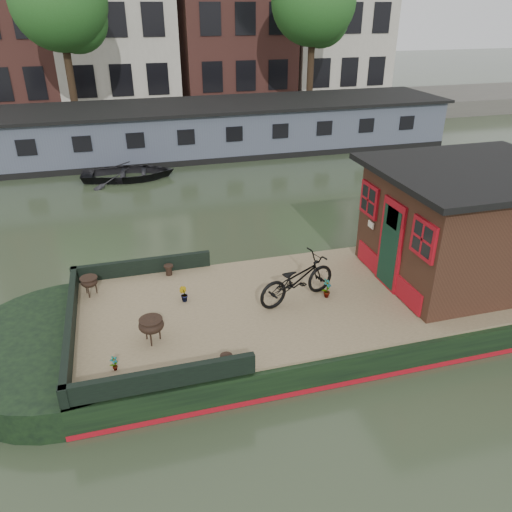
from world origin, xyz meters
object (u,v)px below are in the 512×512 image
object	(u,v)px
brazier_front	(152,330)
dinghy	(128,170)
potted_plant_a	(327,288)
bicycle	(297,279)
cabin	(467,223)
brazier_rear	(90,286)

from	to	relation	value
brazier_front	dinghy	world-z (taller)	brazier_front
potted_plant_a	bicycle	bearing A→B (deg)	171.76
cabin	bicycle	distance (m)	3.85
cabin	bicycle	size ratio (longest dim) A/B	2.26
cabin	dinghy	xyz separation A→B (m)	(-6.61, 10.93, -1.52)
bicycle	potted_plant_a	size ratio (longest dim) A/B	4.24
cabin	potted_plant_a	distance (m)	3.32
brazier_rear	bicycle	bearing A→B (deg)	-18.15
brazier_front	brazier_rear	bearing A→B (deg)	118.91
brazier_front	dinghy	distance (m)	11.61
brazier_rear	cabin	bearing A→B (deg)	-9.41
cabin	brazier_rear	world-z (taller)	cabin
potted_plant_a	brazier_rear	distance (m)	4.83
brazier_rear	dinghy	distance (m)	9.73
potted_plant_a	brazier_front	distance (m)	3.59
bicycle	potted_plant_a	bearing A→B (deg)	-115.88
bicycle	dinghy	xyz separation A→B (m)	(-2.83, 10.96, -0.76)
bicycle	brazier_rear	world-z (taller)	bicycle
potted_plant_a	dinghy	world-z (taller)	potted_plant_a
potted_plant_a	dinghy	distance (m)	11.58
cabin	brazier_rear	size ratio (longest dim) A/B	9.92
brazier_front	dinghy	bearing A→B (deg)	89.52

